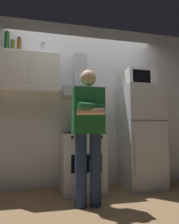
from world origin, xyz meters
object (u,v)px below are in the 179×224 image
object	(u,v)px
microwave	(139,79)
bottle_canister_steel	(43,49)
refrigerator	(141,136)
cooking_pot	(93,128)
stove_oven	(82,162)
bottle_olive_oil	(13,47)
range_hood	(81,86)
bottle_wine_green	(7,43)
bottle_beer_brown	(19,45)
person_standing	(88,130)
upper_cabinet	(29,73)

from	to	relation	value
microwave	bottle_canister_steel	world-z (taller)	bottle_canister_steel
refrigerator	cooking_pot	distance (m)	0.84
stove_oven	bottle_olive_oil	xyz separation A→B (m)	(-1.05, 0.17, 1.72)
range_hood	bottle_canister_steel	size ratio (longest dim) A/B	3.83
refrigerator	bottle_wine_green	distance (m)	2.52
bottle_beer_brown	bottle_canister_steel	bearing A→B (deg)	-0.14
range_hood	bottle_wine_green	world-z (taller)	bottle_wine_green
range_hood	microwave	size ratio (longest dim) A/B	1.56
refrigerator	bottle_canister_steel	bearing A→B (deg)	175.52
refrigerator	person_standing	xyz separation A→B (m)	(-1.00, -0.61, 0.10)
bottle_beer_brown	bottle_wine_green	bearing A→B (deg)	167.09
range_hood	bottle_olive_oil	distance (m)	1.19
cooking_pot	bottle_olive_oil	bearing A→B (deg)	166.23
upper_cabinet	stove_oven	world-z (taller)	upper_cabinet
upper_cabinet	cooking_pot	size ratio (longest dim) A/B	2.89
microwave	bottle_beer_brown	bearing A→B (deg)	176.87
person_standing	cooking_pot	size ratio (longest dim) A/B	5.27
stove_oven	bottle_canister_steel	bearing A→B (deg)	168.51
refrigerator	stove_oven	bearing A→B (deg)	-179.96
stove_oven	bottle_canister_steel	world-z (taller)	bottle_canister_steel
person_standing	microwave	bearing A→B (deg)	32.00
upper_cabinet	bottle_beer_brown	xyz separation A→B (m)	(-0.15, -0.00, 0.42)
bottle_beer_brown	microwave	bearing A→B (deg)	-3.13
bottle_olive_oil	bottle_wine_green	size ratio (longest dim) A/B	0.65
range_hood	person_standing	distance (m)	1.01
microwave	stove_oven	bearing A→B (deg)	-178.85
refrigerator	person_standing	world-z (taller)	person_standing
microwave	bottle_canister_steel	distance (m)	1.61
stove_oven	range_hood	bearing A→B (deg)	90.00
stove_oven	bottle_olive_oil	bearing A→B (deg)	170.81
range_hood	bottle_beer_brown	size ratio (longest dim) A/B	2.95
person_standing	bottle_wine_green	size ratio (longest dim) A/B	4.75
bottle_canister_steel	stove_oven	bearing A→B (deg)	-11.49
person_standing	bottle_wine_green	world-z (taller)	bottle_wine_green
bottle_canister_steel	bottle_beer_brown	bearing A→B (deg)	179.86
refrigerator	bottle_beer_brown	world-z (taller)	bottle_beer_brown
person_standing	bottle_olive_oil	bearing A→B (deg)	142.16
range_hood	person_standing	world-z (taller)	range_hood
cooking_pot	bottle_canister_steel	world-z (taller)	bottle_canister_steel
range_hood	refrigerator	bearing A→B (deg)	-7.55
range_hood	refrigerator	xyz separation A→B (m)	(0.95, -0.13, -0.80)
stove_oven	microwave	distance (m)	1.62
cooking_pot	bottle_wine_green	distance (m)	1.82
range_hood	bottle_canister_steel	xyz separation A→B (m)	(-0.60, -0.00, 0.54)
range_hood	person_standing	size ratio (longest dim) A/B	0.46
stove_oven	range_hood	xyz separation A→B (m)	(0.00, 0.13, 1.16)
upper_cabinet	bottle_canister_steel	distance (m)	0.44
stove_oven	bottle_wine_green	bearing A→B (deg)	171.75
stove_oven	bottle_olive_oil	distance (m)	2.02
upper_cabinet	stove_oven	bearing A→B (deg)	-8.90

